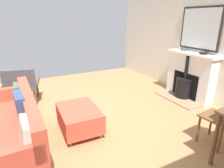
{
  "coord_description": "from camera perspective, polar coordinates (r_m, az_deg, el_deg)",
  "views": [
    {
      "loc": [
        0.67,
        2.8,
        1.75
      ],
      "look_at": [
        -0.69,
        0.15,
        0.71
      ],
      "focal_mm": 30.5,
      "sensor_mm": 36.0,
      "label": 1
    }
  ],
  "objects": [
    {
      "name": "ground_plane",
      "position": [
        3.37,
        -12.05,
        -12.51
      ],
      "size": [
        5.94,
        6.1,
        0.01
      ],
      "primitive_type": "cube",
      "color": "#A87A4C"
    },
    {
      "name": "wall_left",
      "position": [
        4.61,
        25.75,
        13.09
      ],
      "size": [
        0.12,
        6.1,
        2.8
      ],
      "primitive_type": "cube",
      "color": "silver",
      "rests_on": "ground"
    },
    {
      "name": "fireplace",
      "position": [
        4.63,
        21.93,
        1.62
      ],
      "size": [
        0.68,
        1.21,
        1.03
      ],
      "color": "#9E7A5B",
      "rests_on": "ground"
    },
    {
      "name": "mirror_over_mantel",
      "position": [
        4.56,
        24.88,
        14.86
      ],
      "size": [
        0.04,
        0.96,
        0.88
      ],
      "color": "#2D2823"
    },
    {
      "name": "mantel_bowl_near",
      "position": [
        4.72,
        20.66,
        9.65
      ],
      "size": [
        0.12,
        0.12,
        0.05
      ],
      "color": "#334C56",
      "rests_on": "fireplace"
    },
    {
      "name": "mantel_bowl_far",
      "position": [
        4.39,
        25.64,
        8.31
      ],
      "size": [
        0.15,
        0.15,
        0.04
      ],
      "color": "black",
      "rests_on": "fireplace"
    },
    {
      "name": "sofa",
      "position": [
        2.94,
        -29.27,
        -12.12
      ],
      "size": [
        0.97,
        1.94,
        0.81
      ],
      "color": "#B2B2B7",
      "rests_on": "ground"
    },
    {
      "name": "ottoman",
      "position": [
        3.13,
        -9.85,
        -9.81
      ],
      "size": [
        0.61,
        0.83,
        0.39
      ],
      "color": "#B2B2B7",
      "rests_on": "ground"
    },
    {
      "name": "armchair_accent",
      "position": [
        4.36,
        -25.55,
        0.0
      ],
      "size": [
        0.78,
        0.7,
        0.81
      ],
      "color": "brown",
      "rests_on": "ground"
    }
  ]
}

